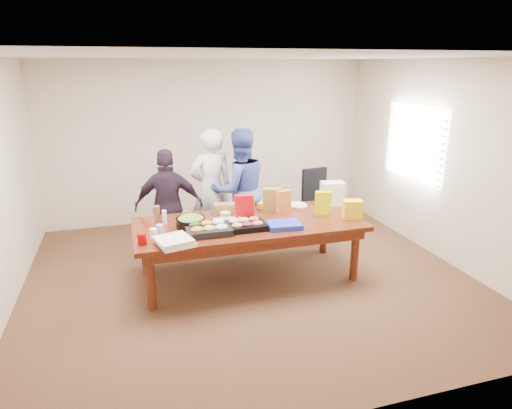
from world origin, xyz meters
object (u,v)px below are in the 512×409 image
object	(u,v)px
salad_bowl	(191,223)
person_right	(240,190)
person_center	(211,190)
conference_table	(249,250)
office_chair	(319,205)
sheet_cake	(230,223)

from	to	relation	value
salad_bowl	person_right	bearing A→B (deg)	48.13
person_center	salad_bowl	size ratio (longest dim) A/B	4.96
conference_table	person_center	xyz separation A→B (m)	(-0.24, 1.13, 0.51)
office_chair	person_center	size ratio (longest dim) A/B	0.57
sheet_cake	person_center	bearing A→B (deg)	87.16
office_chair	sheet_cake	world-z (taller)	office_chair
office_chair	salad_bowl	size ratio (longest dim) A/B	2.84
person_center	person_right	distance (m)	0.41
conference_table	salad_bowl	world-z (taller)	salad_bowl
sheet_cake	salad_bowl	distance (m)	0.47
conference_table	person_right	world-z (taller)	person_right
person_center	sheet_cake	xyz separation A→B (m)	(-0.01, -1.17, -0.10)
person_right	salad_bowl	distance (m)	1.29
conference_table	sheet_cake	size ratio (longest dim) A/B	7.88
person_right	salad_bowl	size ratio (longest dim) A/B	4.98
sheet_cake	salad_bowl	size ratio (longest dim) A/B	1.00
person_center	sheet_cake	distance (m)	1.17
salad_bowl	person_center	bearing A→B (deg)	66.79
person_right	salad_bowl	xyz separation A→B (m)	(-0.86, -0.96, -0.08)
person_right	sheet_cake	distance (m)	1.09
conference_table	sheet_cake	xyz separation A→B (m)	(-0.25, -0.03, 0.41)
office_chair	person_center	distance (m)	1.72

